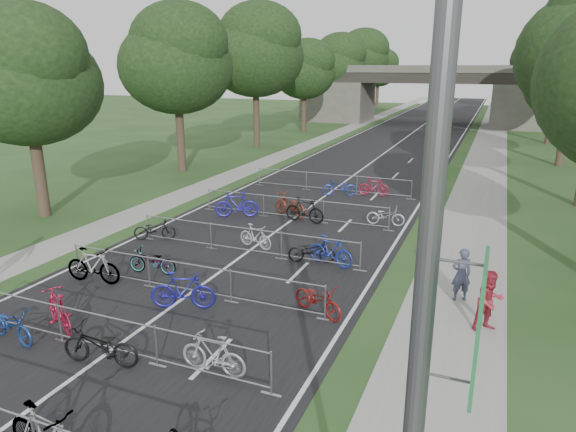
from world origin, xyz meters
name	(u,v)px	position (x,y,z in m)	size (l,w,h in m)	color
road	(404,139)	(0.00, 50.00, 0.01)	(11.00, 140.00, 0.01)	black
sidewalk_right	(490,143)	(8.00, 50.00, 0.01)	(3.00, 140.00, 0.01)	gray
sidewalk_left	(332,135)	(-7.50, 50.00, 0.01)	(2.00, 140.00, 0.01)	gray
lane_markings	(404,139)	(0.00, 50.00, 0.00)	(0.12, 140.00, 0.00)	silver
overpass_bridge	(428,95)	(0.00, 65.00, 3.53)	(31.00, 8.00, 7.05)	#484641
lamppost	(418,416)	(8.33, 2.00, 4.28)	(0.61, 0.65, 8.21)	#4C4C51
tree_left_0	(27,79)	(-11.39, 15.93, 6.49)	(6.72, 6.72, 10.25)	#33261C
tree_left_1	(177,62)	(-11.39, 27.93, 7.30)	(7.56, 7.56, 11.53)	#33261C
tree_left_2	(256,52)	(-11.39, 39.93, 8.12)	(8.40, 8.40, 12.81)	#33261C
tree_right_2	(573,82)	(13.11, 39.93, 5.95)	(6.16, 6.16, 9.39)	#33261C
tree_left_3	(305,71)	(-11.39, 51.93, 6.49)	(6.72, 6.72, 10.25)	#33261C
tree_right_3	(560,67)	(13.11, 51.93, 6.92)	(7.17, 7.17, 10.93)	#33261C
tree_left_4	(338,63)	(-11.39, 63.93, 7.30)	(7.56, 7.56, 11.53)	#33261C
tree_right_4	(551,57)	(13.11, 63.93, 7.90)	(8.18, 8.18, 12.47)	#33261C
tree_left_5	(362,58)	(-11.39, 75.93, 8.12)	(8.40, 8.40, 12.81)	#33261C
tree_right_5	(542,74)	(13.11, 75.93, 5.95)	(6.16, 6.16, 9.39)	#33261C
tree_left_6	(379,68)	(-11.39, 87.93, 6.49)	(6.72, 6.72, 10.25)	#33261C
tree_right_6	(538,66)	(13.11, 87.93, 6.92)	(7.17, 7.17, 10.93)	#33261C
barrier_row_2	(106,334)	(0.00, 7.20, 0.55)	(9.70, 0.08, 1.10)	#92959A
barrier_row_3	(188,279)	(0.00, 11.00, 0.55)	(9.70, 0.08, 1.10)	#92959A
barrier_row_4	(245,241)	(0.00, 15.00, 0.55)	(9.70, 0.08, 1.10)	#92959A
barrier_row_5	(293,209)	(0.00, 20.00, 0.55)	(9.70, 0.08, 1.10)	#92959A
barrier_row_6	(331,183)	(0.00, 26.00, 0.55)	(9.70, 0.08, 1.10)	#92959A
bike_8	(11,325)	(-2.75, 6.71, 0.48)	(0.64, 1.83, 0.96)	navy
bike_9	(59,311)	(-2.04, 7.66, 0.59)	(0.55, 1.96, 1.18)	maroon
bike_10	(100,346)	(0.24, 6.71, 0.53)	(0.70, 2.02, 1.06)	black
bike_11	(213,354)	(2.99, 7.44, 0.52)	(0.49, 1.74, 1.05)	#9D9DA4
bike_12	(93,266)	(-3.48, 10.56, 0.61)	(0.58, 2.04, 1.23)	#92959A
bike_13	(152,261)	(-2.14, 11.97, 0.46)	(0.62, 1.77, 0.93)	#92959A
bike_14	(183,291)	(0.40, 10.08, 0.59)	(0.56, 1.98, 1.19)	navy
bike_15	(318,300)	(4.30, 11.26, 0.48)	(0.64, 1.84, 0.96)	maroon
bike_16	(155,229)	(-4.30, 15.06, 0.46)	(0.61, 1.74, 0.91)	black
bike_17	(255,237)	(0.09, 15.73, 0.49)	(0.46, 1.64, 0.98)	#B2B3BA
bike_18	(312,251)	(2.71, 15.12, 0.46)	(0.61, 1.76, 0.92)	black
bike_19	(331,251)	(3.45, 15.11, 0.56)	(0.53, 1.86, 1.12)	navy
bike_20	(237,205)	(-2.65, 19.36, 0.63)	(0.59, 2.09, 1.26)	#221C9D
bike_21	(290,205)	(-0.32, 20.45, 0.56)	(0.75, 2.15, 1.13)	maroon
bike_22	(305,210)	(0.68, 19.79, 0.59)	(0.56, 1.97, 1.19)	black
bike_23	(386,216)	(4.29, 20.78, 0.46)	(0.60, 1.73, 0.91)	#A6A5AD
bike_26	(340,187)	(0.73, 25.28, 0.51)	(0.67, 1.92, 1.01)	navy
bike_27	(374,187)	(2.51, 26.02, 0.52)	(0.49, 1.74, 1.05)	maroon
pedestrian_a	(461,275)	(8.09, 13.87, 0.86)	(0.63, 0.41, 1.72)	#363A51
pedestrian_b	(490,302)	(8.97, 12.17, 0.87)	(0.85, 0.66, 1.75)	maroon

